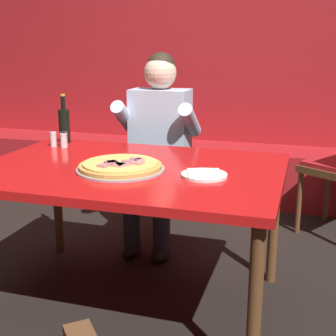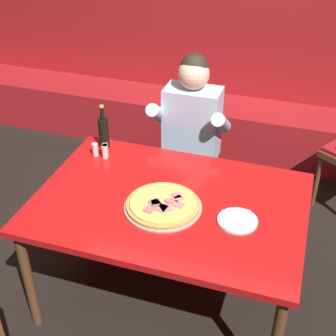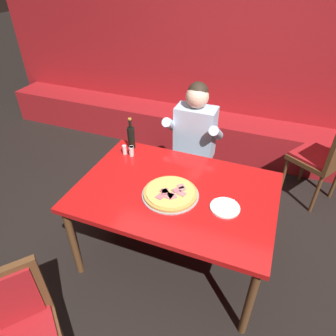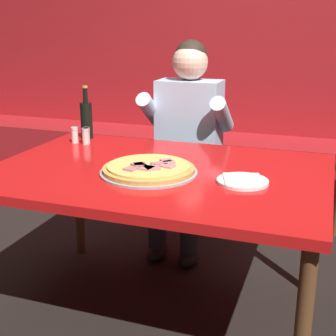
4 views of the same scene
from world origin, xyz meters
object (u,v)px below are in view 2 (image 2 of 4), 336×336
object	(u,v)px
plate_white_paper	(238,220)
main_dining_table	(170,210)
pizza	(163,205)
shaker_red_pepper_flakes	(95,150)
shaker_black_pepper	(105,151)
shaker_parmesan	(105,153)
shaker_oregano	(105,151)
diner_seated_blue_shirt	(188,138)
beer_bottle	(104,131)

from	to	relation	value
plate_white_paper	main_dining_table	bearing A→B (deg)	170.53
pizza	shaker_red_pepper_flakes	xyz separation A→B (m)	(-0.58, 0.37, 0.02)
plate_white_paper	shaker_red_pepper_flakes	distance (m)	1.05
shaker_black_pepper	shaker_parmesan	bearing A→B (deg)	-77.46
plate_white_paper	shaker_oregano	xyz separation A→B (m)	(-0.92, 0.38, 0.03)
shaker_black_pepper	diner_seated_blue_shirt	world-z (taller)	diner_seated_blue_shirt
beer_bottle	shaker_parmesan	size ratio (longest dim) A/B	3.40
diner_seated_blue_shirt	pizza	bearing A→B (deg)	-83.57
shaker_oregano	shaker_parmesan	distance (m)	0.02
shaker_oregano	shaker_black_pepper	xyz separation A→B (m)	(0.00, -0.01, 0.00)
shaker_black_pepper	shaker_parmesan	size ratio (longest dim) A/B	1.00
plate_white_paper	shaker_black_pepper	xyz separation A→B (m)	(-0.91, 0.37, 0.03)
beer_bottle	diner_seated_blue_shirt	xyz separation A→B (m)	(0.47, 0.33, -0.15)
main_dining_table	diner_seated_blue_shirt	size ratio (longest dim) A/B	1.16
shaker_red_pepper_flakes	plate_white_paper	bearing A→B (deg)	-20.45
diner_seated_blue_shirt	main_dining_table	bearing A→B (deg)	-81.87
main_dining_table	plate_white_paper	xyz separation A→B (m)	(0.39, -0.06, 0.08)
shaker_red_pepper_flakes	diner_seated_blue_shirt	xyz separation A→B (m)	(0.48, 0.45, -0.08)
plate_white_paper	shaker_parmesan	xyz separation A→B (m)	(-0.91, 0.36, 0.03)
pizza	shaker_parmesan	xyz separation A→B (m)	(-0.51, 0.37, 0.02)
shaker_black_pepper	shaker_parmesan	world-z (taller)	same
shaker_red_pepper_flakes	shaker_oregano	distance (m)	0.06
main_dining_table	pizza	distance (m)	0.11
main_dining_table	shaker_red_pepper_flakes	bearing A→B (deg)	153.03
pizza	plate_white_paper	bearing A→B (deg)	1.04
beer_bottle	shaker_parmesan	xyz separation A→B (m)	(0.06, -0.13, -0.07)
pizza	plate_white_paper	size ratio (longest dim) A/B	2.00
beer_bottle	shaker_parmesan	world-z (taller)	beer_bottle
pizza	shaker_red_pepper_flakes	world-z (taller)	shaker_red_pepper_flakes
plate_white_paper	diner_seated_blue_shirt	bearing A→B (deg)	121.24
shaker_red_pepper_flakes	shaker_parmesan	world-z (taller)	same
plate_white_paper	shaker_parmesan	bearing A→B (deg)	158.51
main_dining_table	shaker_red_pepper_flakes	size ratio (longest dim) A/B	17.22
pizza	shaker_red_pepper_flakes	bearing A→B (deg)	147.07
plate_white_paper	shaker_oregano	size ratio (longest dim) A/B	2.44
main_dining_table	pizza	size ratio (longest dim) A/B	3.52
beer_bottle	shaker_red_pepper_flakes	distance (m)	0.14
pizza	plate_white_paper	distance (m)	0.40
main_dining_table	shaker_parmesan	world-z (taller)	shaker_parmesan
plate_white_paper	diner_seated_blue_shirt	world-z (taller)	diner_seated_blue_shirt
plate_white_paper	beer_bottle	xyz separation A→B (m)	(-0.97, 0.49, 0.10)
shaker_oregano	shaker_black_pepper	size ratio (longest dim) A/B	1.00
main_dining_table	shaker_parmesan	bearing A→B (deg)	150.60
shaker_red_pepper_flakes	diner_seated_blue_shirt	size ratio (longest dim) A/B	0.07
beer_bottle	shaker_black_pepper	size ratio (longest dim) A/B	3.40
plate_white_paper	pizza	bearing A→B (deg)	-178.96
plate_white_paper	beer_bottle	size ratio (longest dim) A/B	0.72
main_dining_table	shaker_parmesan	distance (m)	0.61
shaker_red_pepper_flakes	diner_seated_blue_shirt	world-z (taller)	diner_seated_blue_shirt
shaker_red_pepper_flakes	shaker_black_pepper	xyz separation A→B (m)	(0.07, 0.01, 0.00)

